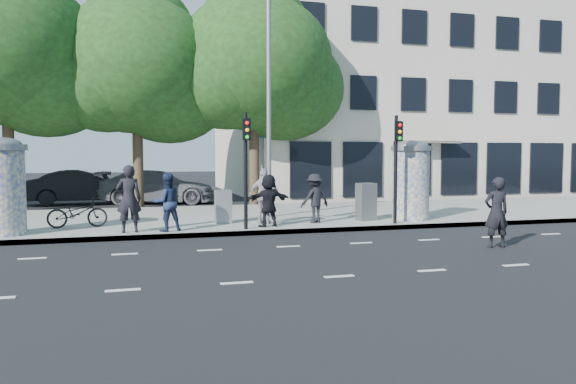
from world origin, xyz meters
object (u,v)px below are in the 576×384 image
object	(u,v)px
ad_column_left	(1,184)
traffic_pole_far	(397,158)
traffic_pole_near	(246,158)
cabinet_right	(366,202)
man_road	(496,212)
car_right	(157,187)
ped_b	(129,199)
bicycle	(77,213)
cabinet_left	(223,207)
car_mid	(81,187)
street_lamp	(269,82)
ad_column_right	(411,178)
ped_d	(315,198)
ped_c	(167,202)
ped_f	(269,200)
ped_e	(265,196)

from	to	relation	value
ad_column_left	traffic_pole_far	distance (m)	11.44
traffic_pole_near	cabinet_right	xyz separation A→B (m)	(4.26, 1.09, -1.46)
man_road	ad_column_left	bearing A→B (deg)	-14.74
car_right	ped_b	bearing A→B (deg)	-175.77
bicycle	cabinet_left	world-z (taller)	cabinet_left
traffic_pole_near	car_mid	world-z (taller)	traffic_pole_near
car_right	street_lamp	bearing A→B (deg)	-146.49
ad_column_left	street_lamp	xyz separation A→B (m)	(8.00, 2.13, 3.26)
ad_column_right	cabinet_right	distance (m)	1.73
ped_d	ped_c	bearing A→B (deg)	-7.18
ped_c	bicycle	size ratio (longest dim) A/B	0.97
ad_column_right	man_road	world-z (taller)	ad_column_right
traffic_pole_far	ped_f	size ratio (longest dim) A/B	2.14
traffic_pole_far	cabinet_left	distance (m)	5.68
ad_column_right	traffic_pole_near	size ratio (longest dim) A/B	0.78
ped_d	car_right	size ratio (longest dim) A/B	0.29
ped_e	car_right	world-z (taller)	ped_e
cabinet_right	cabinet_left	bearing A→B (deg)	164.74
ped_d	ped_f	size ratio (longest dim) A/B	0.99
car_right	ped_e	bearing A→B (deg)	-153.23
ad_column_right	ad_column_left	bearing A→B (deg)	-179.08
ped_d	ped_e	bearing A→B (deg)	-21.13
ad_column_left	traffic_pole_near	xyz separation A→B (m)	(6.60, -0.71, 0.69)
traffic_pole_near	cabinet_left	distance (m)	2.26
ped_f	cabinet_right	distance (m)	3.56
car_right	cabinet_left	bearing A→B (deg)	-159.50
ped_f	cabinet_left	xyz separation A→B (m)	(-1.19, 1.18, -0.26)
traffic_pole_near	bicycle	xyz separation A→B (m)	(-4.78, 1.72, -1.63)
ped_b	car_right	xyz separation A→B (m)	(1.28, 10.81, -0.32)
traffic_pole_near	traffic_pole_far	xyz separation A→B (m)	(4.80, 0.00, 0.00)
ped_c	cabinet_left	size ratio (longest dim) A/B	1.56
ad_column_right	traffic_pole_near	bearing A→B (deg)	-171.11
ad_column_left	car_mid	bearing A→B (deg)	83.93
ad_column_right	ped_b	xyz separation A→B (m)	(-9.09, -0.66, -0.44)
bicycle	man_road	bearing A→B (deg)	-121.59
ped_b	cabinet_right	bearing A→B (deg)	-174.54
traffic_pole_far	ped_b	distance (m)	8.17
traffic_pole_far	bicycle	xyz separation A→B (m)	(-9.58, 1.72, -1.63)
ped_b	car_right	bearing A→B (deg)	-97.66
bicycle	ped_f	bearing A→B (deg)	-106.26
cabinet_right	car_mid	world-z (taller)	car_mid
ped_c	ped_e	distance (m)	3.18
ped_c	man_road	bearing A→B (deg)	137.57
ad_column_right	cabinet_right	world-z (taller)	ad_column_right
street_lamp	man_road	world-z (taller)	street_lamp
ped_b	traffic_pole_far	bearing A→B (deg)	177.32
traffic_pole_near	bicycle	bearing A→B (deg)	160.16
ped_c	car_right	distance (m)	10.84
ad_column_left	street_lamp	size ratio (longest dim) A/B	0.33
man_road	car_mid	distance (m)	19.13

